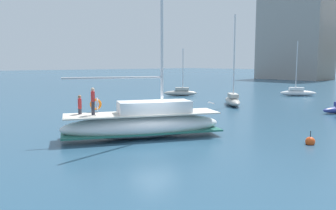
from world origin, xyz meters
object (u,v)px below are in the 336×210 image
mooring_buoy (310,141)px  moored_cutter_right (233,100)px  moored_cutter_left (298,92)px  moored_sloop_near (181,92)px  main_sailboat (144,123)px

mooring_buoy → moored_cutter_right: bearing=142.5°
moored_cutter_right → mooring_buoy: (13.80, -10.60, -0.45)m
moored_cutter_left → mooring_buoy: 29.40m
moored_sloop_near → mooring_buoy: 28.63m
moored_cutter_right → main_sailboat: bearing=-68.7°
moored_cutter_right → mooring_buoy: moored_cutter_right is taller
main_sailboat → moored_sloop_near: size_ratio=1.86×
moored_cutter_left → moored_sloop_near: bearing=-131.7°
moored_cutter_right → mooring_buoy: bearing=-37.5°
moored_sloop_near → moored_cutter_left: 15.88m
main_sailboat → mooring_buoy: size_ratio=13.76×
moored_cutter_right → mooring_buoy: size_ratio=10.89×
moored_cutter_left → mooring_buoy: size_ratio=8.57×
mooring_buoy → moored_sloop_near: bearing=151.4°
moored_cutter_left → moored_cutter_right: size_ratio=0.79×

